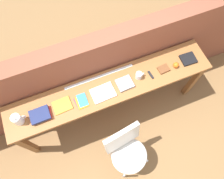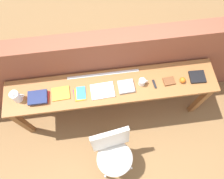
{
  "view_description": "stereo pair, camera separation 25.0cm",
  "coord_description": "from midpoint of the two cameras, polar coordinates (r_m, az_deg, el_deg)",
  "views": [
    {
      "loc": [
        -0.37,
        -0.68,
        3.2
      ],
      "look_at": [
        0.0,
        0.25,
        0.9
      ],
      "focal_mm": 35.0,
      "sensor_mm": 36.0,
      "label": 1
    },
    {
      "loc": [
        -0.13,
        -0.74,
        3.2
      ],
      "look_at": [
        0.0,
        0.25,
        0.9
      ],
      "focal_mm": 35.0,
      "sensor_mm": 36.0,
      "label": 2
    }
  ],
  "objects": [
    {
      "name": "magazine_cycling",
      "position": [
        2.54,
        -15.64,
        -4.36
      ],
      "size": [
        0.21,
        0.17,
        0.02
      ],
      "primitive_type": "cube",
      "rotation": [
        0.0,
        0.0,
        0.04
      ],
      "color": "gold",
      "rests_on": "sideboard"
    },
    {
      "name": "brick_wall_back",
      "position": [
        2.87,
        -5.41,
        4.63
      ],
      "size": [
        6.0,
        0.2,
        1.37
      ],
      "primitive_type": "cube",
      "color": "brown",
      "rests_on": "ground"
    },
    {
      "name": "book_repair_rightmost",
      "position": [
        2.81,
        16.92,
        7.38
      ],
      "size": [
        0.19,
        0.17,
        0.03
      ],
      "primitive_type": "cube",
      "rotation": [
        0.0,
        0.0,
        -0.05
      ],
      "color": "black",
      "rests_on": "sideboard"
    },
    {
      "name": "chair_white_moulded",
      "position": [
        2.7,
        1.13,
        -15.82
      ],
      "size": [
        0.5,
        0.51,
        0.89
      ],
      "color": "silver",
      "rests_on": "ground"
    },
    {
      "name": "ground_plane",
      "position": [
        3.29,
        -0.55,
        -10.26
      ],
      "size": [
        40.0,
        40.0,
        0.0
      ],
      "primitive_type": "plane",
      "color": "olive"
    },
    {
      "name": "book_stack_leftmost",
      "position": [
        2.55,
        -20.95,
        -6.56
      ],
      "size": [
        0.24,
        0.18,
        0.06
      ],
      "color": "red",
      "rests_on": "sideboard"
    },
    {
      "name": "sideboard",
      "position": [
        2.67,
        -3.07,
        -0.76
      ],
      "size": [
        2.5,
        0.44,
        0.88
      ],
      "color": "#996033",
      "rests_on": "ground"
    },
    {
      "name": "leather_journal_brown",
      "position": [
        2.67,
        10.74,
        5.01
      ],
      "size": [
        0.14,
        0.11,
        0.02
      ],
      "primitive_type": "cube",
      "rotation": [
        0.0,
        0.0,
        0.07
      ],
      "color": "brown",
      "rests_on": "sideboard"
    },
    {
      "name": "pitcher_white",
      "position": [
        2.58,
        -26.02,
        -7.36
      ],
      "size": [
        0.14,
        0.1,
        0.18
      ],
      "color": "white",
      "rests_on": "sideboard"
    },
    {
      "name": "book_open_centre",
      "position": [
        2.51,
        -5.22,
        -1.2
      ],
      "size": [
        0.28,
        0.2,
        0.02
      ],
      "primitive_type": "cube",
      "rotation": [
        0.0,
        0.0,
        0.04
      ],
      "color": "white",
      "rests_on": "sideboard"
    },
    {
      "name": "multitool_folded",
      "position": [
        2.62,
        7.42,
        3.52
      ],
      "size": [
        0.04,
        0.11,
        0.02
      ],
      "primitive_type": "cube",
      "rotation": [
        0.0,
        0.0,
        0.12
      ],
      "color": "black",
      "rests_on": "sideboard"
    },
    {
      "name": "pamphlet_pile_colourful",
      "position": [
        2.51,
        -10.77,
        -3.38
      ],
      "size": [
        0.15,
        0.18,
        0.01
      ],
      "color": "yellow",
      "rests_on": "sideboard"
    },
    {
      "name": "mug",
      "position": [
        2.56,
        4.32,
        3.37
      ],
      "size": [
        0.11,
        0.08,
        0.09
      ],
      "color": "white",
      "rests_on": "sideboard"
    },
    {
      "name": "ruler_metal_back_edge",
      "position": [
        2.61,
        -6.13,
        3.06
      ],
      "size": [
        0.86,
        0.03,
        0.0
      ],
      "primitive_type": "cube",
      "color": "silver",
      "rests_on": "sideboard"
    },
    {
      "name": "sports_ball_small",
      "position": [
        2.7,
        13.87,
        5.95
      ],
      "size": [
        0.07,
        0.07,
        0.07
      ],
      "primitive_type": "sphere",
      "color": "orange",
      "rests_on": "sideboard"
    },
    {
      "name": "book_grey_hardcover",
      "position": [
        2.53,
        0.54,
        1.27
      ],
      "size": [
        0.19,
        0.17,
        0.03
      ],
      "primitive_type": "cube",
      "rotation": [
        0.0,
        0.0,
        0.04
      ],
      "color": "#9E9EA3",
      "rests_on": "sideboard"
    }
  ]
}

